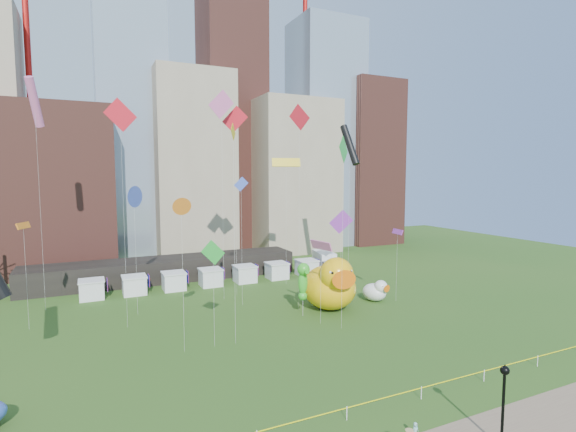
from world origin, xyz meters
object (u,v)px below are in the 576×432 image
lamppost (504,397)px  box_truck (325,261)px  toddler (415,430)px  big_duck (331,285)px  seahorse_green (303,278)px  seahorse_purple (336,269)px  small_duck (376,291)px

lamppost → box_truck: 45.92m
box_truck → toddler: (-17.61, -40.94, -1.04)m
big_duck → seahorse_green: size_ratio=1.48×
big_duck → seahorse_green: 4.14m
big_duck → seahorse_purple: bearing=59.6°
seahorse_purple → toddler: 28.21m
small_duck → seahorse_purple: bearing=132.8°
big_duck → seahorse_purple: (2.51, 3.06, 0.97)m
toddler → lamppost: bearing=-47.4°
seahorse_green → toddler: size_ratio=6.62×
small_duck → seahorse_purple: size_ratio=0.72×
lamppost → toddler: bearing=143.0°
seahorse_purple → seahorse_green: bearing=-170.6°
seahorse_purple → toddler: (-10.39, -26.00, -3.41)m
seahorse_green → box_truck: (13.59, 18.76, -2.68)m
small_duck → lamppost: size_ratio=0.79×
seahorse_purple → lamppost: seahorse_purple is taller
big_duck → toddler: big_duck is taller
seahorse_purple → box_truck: size_ratio=0.73×
toddler → big_duck: bearing=60.6°
seahorse_green → box_truck: 23.32m
small_duck → seahorse_purple: 5.55m
seahorse_purple → toddler: seahorse_purple is taller
seahorse_green → seahorse_purple: (6.37, 3.82, -0.31)m
box_truck → toddler: box_truck is taller
small_duck → lamppost: bearing=-129.0°
small_duck → toddler: small_duck is taller
small_duck → seahorse_purple: (-4.20, 2.49, 2.63)m
small_duck → toddler: 27.68m
seahorse_purple → box_truck: seahorse_purple is taller
big_duck → box_truck: 20.51m
box_truck → big_duck: bearing=-107.1°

